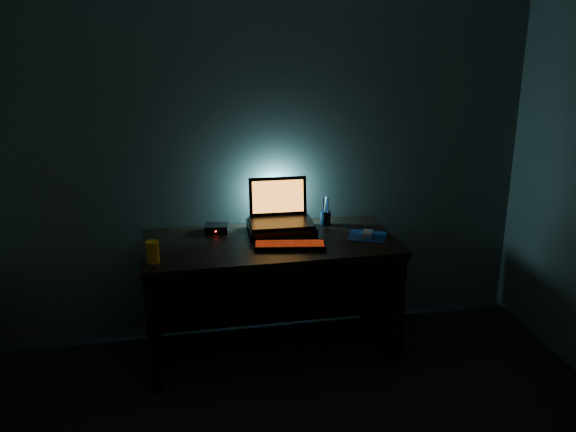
{
  "coord_description": "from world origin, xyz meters",
  "views": [
    {
      "loc": [
        -0.59,
        -1.89,
        2.08
      ],
      "look_at": [
        0.1,
        1.57,
        0.91
      ],
      "focal_mm": 40.0,
      "sensor_mm": 36.0,
      "label": 1
    }
  ],
  "objects_px": {
    "mouse": "(367,234)",
    "laptop": "(280,212)",
    "juice_glass": "(153,252)",
    "router": "(217,228)",
    "keyboard": "(290,245)",
    "pen_cup": "(325,218)"
  },
  "relations": [
    {
      "from": "laptop",
      "to": "mouse",
      "type": "bearing_deg",
      "value": -21.41
    },
    {
      "from": "keyboard",
      "to": "router",
      "type": "bearing_deg",
      "value": 148.14
    },
    {
      "from": "laptop",
      "to": "pen_cup",
      "type": "distance_m",
      "value": 0.32
    },
    {
      "from": "juice_glass",
      "to": "router",
      "type": "height_order",
      "value": "juice_glass"
    },
    {
      "from": "mouse",
      "to": "router",
      "type": "bearing_deg",
      "value": -172.78
    },
    {
      "from": "mouse",
      "to": "pen_cup",
      "type": "xyz_separation_m",
      "value": [
        -0.19,
        0.26,
        0.03
      ]
    },
    {
      "from": "mouse",
      "to": "juice_glass",
      "type": "bearing_deg",
      "value": -148.81
    },
    {
      "from": "laptop",
      "to": "pen_cup",
      "type": "xyz_separation_m",
      "value": [
        0.3,
        0.05,
        -0.07
      ]
    },
    {
      "from": "keyboard",
      "to": "pen_cup",
      "type": "distance_m",
      "value": 0.46
    },
    {
      "from": "pen_cup",
      "to": "laptop",
      "type": "bearing_deg",
      "value": -171.3
    },
    {
      "from": "pen_cup",
      "to": "juice_glass",
      "type": "height_order",
      "value": "juice_glass"
    },
    {
      "from": "laptop",
      "to": "mouse",
      "type": "height_order",
      "value": "laptop"
    },
    {
      "from": "laptop",
      "to": "juice_glass",
      "type": "distance_m",
      "value": 0.86
    },
    {
      "from": "juice_glass",
      "to": "laptop",
      "type": "bearing_deg",
      "value": 26.23
    },
    {
      "from": "keyboard",
      "to": "mouse",
      "type": "relative_size",
      "value": 4.66
    },
    {
      "from": "mouse",
      "to": "router",
      "type": "height_order",
      "value": "router"
    },
    {
      "from": "laptop",
      "to": "juice_glass",
      "type": "bearing_deg",
      "value": -151.88
    },
    {
      "from": "juice_glass",
      "to": "pen_cup",
      "type": "bearing_deg",
      "value": 21.65
    },
    {
      "from": "mouse",
      "to": "laptop",
      "type": "bearing_deg",
      "value": -179.54
    },
    {
      "from": "laptop",
      "to": "keyboard",
      "type": "xyz_separation_m",
      "value": [
        0.0,
        -0.3,
        -0.11
      ]
    },
    {
      "from": "juice_glass",
      "to": "router",
      "type": "bearing_deg",
      "value": 48.12
    },
    {
      "from": "router",
      "to": "juice_glass",
      "type": "bearing_deg",
      "value": -120.82
    }
  ]
}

